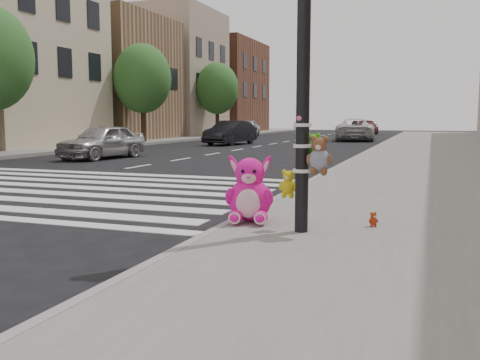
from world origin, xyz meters
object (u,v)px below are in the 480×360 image
at_px(car_dark_far, 231,133).
at_px(car_silver_far, 102,141).
at_px(red_teddy, 373,219).
at_px(car_white_near, 355,130).
at_px(signal_pole, 306,97).
at_px(pink_bunny, 250,194).

bearing_deg(car_dark_far, car_silver_far, -87.82).
height_order(car_silver_far, car_dark_far, car_dark_far).
height_order(red_teddy, car_white_near, car_white_near).
bearing_deg(car_white_near, car_dark_far, 44.95).
xyz_separation_m(signal_pole, car_white_near, (-3.32, 29.13, -1.06)).
bearing_deg(car_dark_far, red_teddy, -57.77).
height_order(car_silver_far, car_white_near, car_white_near).
relative_size(red_teddy, car_silver_far, 0.05).
height_order(red_teddy, car_silver_far, car_silver_far).
bearing_deg(pink_bunny, car_white_near, 81.80).
height_order(pink_bunny, car_white_near, car_white_near).
distance_m(car_silver_far, car_dark_far, 11.03).
height_order(pink_bunny, red_teddy, pink_bunny).
height_order(signal_pole, car_dark_far, signal_pole).
relative_size(red_teddy, car_white_near, 0.04).
bearing_deg(car_silver_far, car_white_near, 76.59).
bearing_deg(car_dark_far, car_white_near, 59.31).
bearing_deg(car_white_near, car_silver_far, 62.63).
bearing_deg(car_silver_far, red_teddy, -36.18).
relative_size(pink_bunny, car_silver_far, 0.24).
bearing_deg(car_white_near, pink_bunny, 87.59).
bearing_deg(pink_bunny, car_silver_far, 118.87).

